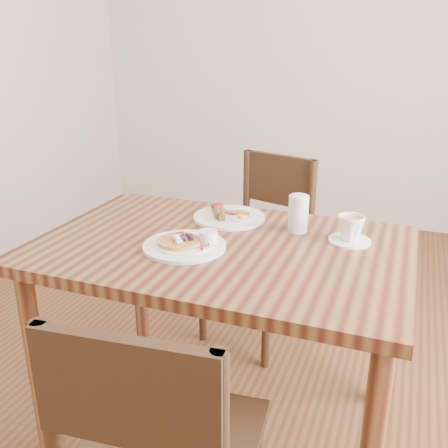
% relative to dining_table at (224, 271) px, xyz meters
% --- Properties ---
extents(ground, '(5.00, 5.00, 0.00)m').
position_rel_dining_table_xyz_m(ground, '(0.00, 0.00, -0.65)').
color(ground, '#552C18').
rests_on(ground, ground).
extents(dining_table, '(1.20, 0.80, 0.75)m').
position_rel_dining_table_xyz_m(dining_table, '(0.00, 0.00, 0.00)').
color(dining_table, brown).
rests_on(dining_table, ground).
extents(chair_far, '(0.52, 0.52, 0.88)m').
position_rel_dining_table_xyz_m(chair_far, '(-0.07, 0.69, -0.16)').
color(chair_far, '#341D12').
rests_on(chair_far, ground).
extents(pancake_plate, '(0.27, 0.27, 0.06)m').
position_rel_dining_table_xyz_m(pancake_plate, '(-0.10, -0.07, 0.11)').
color(pancake_plate, white).
rests_on(pancake_plate, dining_table).
extents(breakfast_plate, '(0.27, 0.27, 0.04)m').
position_rel_dining_table_xyz_m(breakfast_plate, '(-0.07, 0.24, 0.11)').
color(breakfast_plate, white).
rests_on(breakfast_plate, dining_table).
extents(teacup_saucer, '(0.14, 0.14, 0.09)m').
position_rel_dining_table_xyz_m(teacup_saucer, '(0.39, 0.17, 0.14)').
color(teacup_saucer, white).
rests_on(teacup_saucer, dining_table).
extents(water_glass, '(0.07, 0.07, 0.13)m').
position_rel_dining_table_xyz_m(water_glass, '(0.20, 0.20, 0.16)').
color(water_glass, silver).
rests_on(water_glass, dining_table).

